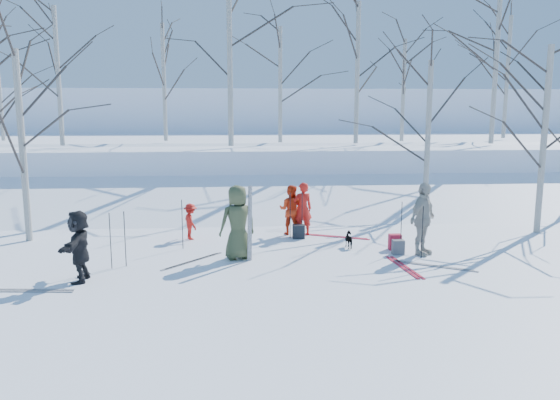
{
  "coord_description": "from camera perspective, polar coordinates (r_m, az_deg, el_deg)",
  "views": [
    {
      "loc": [
        -1.07,
        -12.94,
        3.75
      ],
      "look_at": [
        0.0,
        1.5,
        1.3
      ],
      "focal_mm": 35.0,
      "sensor_mm": 36.0,
      "label": 1
    }
  ],
  "objects": [
    {
      "name": "skier_cream_east",
      "position": [
        14.44,
        14.68,
        -1.94
      ],
      "size": [
        1.12,
        1.09,
        1.88
      ],
      "primitive_type": "imported",
      "rotation": [
        0.0,
        0.0,
        0.75
      ],
      "color": "beige",
      "rests_on": "ground"
    },
    {
      "name": "birch_plateau_b",
      "position": [
        25.07,
        0.03,
        11.91
      ],
      "size": [
        4.19,
        4.19,
        5.13
      ],
      "primitive_type": null,
      "color": "silver",
      "rests_on": "snow_plateau"
    },
    {
      "name": "skier_olive_center",
      "position": [
        13.63,
        -4.44,
        -2.34
      ],
      "size": [
        1.05,
        0.85,
        1.87
      ],
      "primitive_type": "imported",
      "rotation": [
        0.0,
        0.0,
        3.45
      ],
      "color": "#3C4429",
      "rests_on": "ground"
    },
    {
      "name": "ground",
      "position": [
        13.52,
        0.47,
        -6.5
      ],
      "size": [
        120.0,
        120.0,
        0.0
      ],
      "primitive_type": "plane",
      "color": "white",
      "rests_on": "ground"
    },
    {
      "name": "birch_plateau_e",
      "position": [
        31.04,
        22.64,
        11.71
      ],
      "size": [
        4.92,
        4.92,
        6.18
      ],
      "primitive_type": null,
      "color": "silver",
      "rests_on": "snow_plateau"
    },
    {
      "name": "snow_ramp",
      "position": [
        20.29,
        -1.14,
        -0.62
      ],
      "size": [
        70.0,
        9.49,
        4.12
      ],
      "primitive_type": "cube",
      "rotation": [
        0.3,
        0.0,
        0.0
      ],
      "color": "white",
      "rests_on": "ground"
    },
    {
      "name": "ski_pole_a",
      "position": [
        15.87,
        2.32,
        -1.6
      ],
      "size": [
        0.02,
        0.02,
        1.34
      ],
      "primitive_type": "cylinder",
      "color": "black",
      "rests_on": "ground"
    },
    {
      "name": "birch_plateau_f",
      "position": [
        24.59,
        8.07,
        12.94
      ],
      "size": [
        4.84,
        4.84,
        6.05
      ],
      "primitive_type": null,
      "color": "silver",
      "rests_on": "snow_plateau"
    },
    {
      "name": "birch_plateau_c",
      "position": [
        24.67,
        -22.16,
        11.84
      ],
      "size": [
        4.54,
        4.54,
        5.63
      ],
      "primitive_type": null,
      "color": "silver",
      "rests_on": "snow_plateau"
    },
    {
      "name": "ski_pair_a",
      "position": [
        13.74,
        -9.11,
        -6.32
      ],
      "size": [
        2.08,
        2.1,
        0.02
      ],
      "primitive_type": null,
      "rotation": [
        0.0,
        0.0,
        -0.72
      ],
      "color": "silver",
      "rests_on": "ground"
    },
    {
      "name": "birch_edge_b",
      "position": [
        18.07,
        25.85,
        5.58
      ],
      "size": [
        4.5,
        4.5,
        5.57
      ],
      "primitive_type": null,
      "color": "silver",
      "rests_on": "ground"
    },
    {
      "name": "birch_plateau_h",
      "position": [
        22.88,
        -5.29,
        15.63
      ],
      "size": [
        6.16,
        6.16,
        7.94
      ],
      "primitive_type": null,
      "color": "silver",
      "rests_on": "snow_plateau"
    },
    {
      "name": "birch_plateau_i",
      "position": [
        26.66,
        12.76,
        11.08
      ],
      "size": [
        3.89,
        3.89,
        4.7
      ],
      "primitive_type": null,
      "color": "silver",
      "rests_on": "snow_plateau"
    },
    {
      "name": "backpack_dark",
      "position": [
        15.88,
        1.96,
        -3.32
      ],
      "size": [
        0.34,
        0.24,
        0.4
      ],
      "primitive_type": "cube",
      "color": "black",
      "rests_on": "ground"
    },
    {
      "name": "dog",
      "position": [
        14.96,
        7.34,
        -4.14
      ],
      "size": [
        0.31,
        0.55,
        0.44
      ],
      "primitive_type": "imported",
      "rotation": [
        0.0,
        0.0,
        3.3
      ],
      "color": "black",
      "rests_on": "ground"
    },
    {
      "name": "upright_ski_right",
      "position": [
        13.38,
        -3.11,
        -2.49
      ],
      "size": [
        0.09,
        0.23,
        1.89
      ],
      "primitive_type": "cube",
      "rotation": [
        0.1,
        0.0,
        0.1
      ],
      "color": "silver",
      "rests_on": "ground"
    },
    {
      "name": "far_hill",
      "position": [
        50.99,
        -3.05,
        7.61
      ],
      "size": [
        90.0,
        30.0,
        6.0
      ],
      "primitive_type": "cube",
      "color": "white",
      "rests_on": "ground"
    },
    {
      "name": "upright_ski_left",
      "position": [
        13.39,
        -3.24,
        -2.49
      ],
      "size": [
        0.12,
        0.17,
        1.9
      ],
      "primitive_type": "cube",
      "rotation": [
        0.07,
        0.0,
        0.35
      ],
      "color": "silver",
      "rests_on": "ground"
    },
    {
      "name": "backpack_red",
      "position": [
        14.94,
        11.91,
        -4.31
      ],
      "size": [
        0.32,
        0.22,
        0.42
      ],
      "primitive_type": "cube",
      "color": "#A71931",
      "rests_on": "ground"
    },
    {
      "name": "ski_pole_g",
      "position": [
        13.52,
        -15.89,
        -3.94
      ],
      "size": [
        0.02,
        0.02,
        1.34
      ],
      "primitive_type": "cylinder",
      "color": "black",
      "rests_on": "ground"
    },
    {
      "name": "ski_pair_e",
      "position": [
        12.6,
        -24.8,
        -8.58
      ],
      "size": [
        0.55,
        1.94,
        0.02
      ],
      "primitive_type": null,
      "rotation": [
        0.0,
        0.0,
        1.48
      ],
      "color": "silver",
      "rests_on": "ground"
    },
    {
      "name": "ski_pair_d",
      "position": [
        13.67,
        15.88,
        -6.65
      ],
      "size": [
        1.88,
        2.08,
        0.02
      ],
      "primitive_type": null,
      "rotation": [
        0.0,
        0.0,
        1.03
      ],
      "color": "silver",
      "rests_on": "ground"
    },
    {
      "name": "ski_pole_f",
      "position": [
        14.65,
        12.55,
        -2.77
      ],
      "size": [
        0.02,
        0.02,
        1.34
      ],
      "primitive_type": "cylinder",
      "color": "black",
      "rests_on": "ground"
    },
    {
      "name": "ski_pole_e",
      "position": [
        14.86,
        -10.17,
        -2.51
      ],
      "size": [
        0.02,
        0.02,
        1.34
      ],
      "primitive_type": "cylinder",
      "color": "black",
      "rests_on": "ground"
    },
    {
      "name": "skier_red_north",
      "position": [
        16.17,
        2.39,
        -0.95
      ],
      "size": [
        0.64,
        0.48,
        1.59
      ],
      "primitive_type": "imported",
      "rotation": [
        0.0,
        0.0,
        3.34
      ],
      "color": "red",
      "rests_on": "ground"
    },
    {
      "name": "snow_plateau",
      "position": [
        30.09,
        -2.18,
        4.34
      ],
      "size": [
        70.0,
        18.0,
        2.2
      ],
      "primitive_type": "cube",
      "color": "white",
      "rests_on": "ground"
    },
    {
      "name": "birch_plateau_g",
      "position": [
        26.04,
        21.62,
        12.88
      ],
      "size": [
        5.28,
        5.28,
        6.68
      ],
      "primitive_type": null,
      "color": "silver",
      "rests_on": "snow_plateau"
    },
    {
      "name": "ski_pole_c",
      "position": [
        15.8,
        1.07,
        -1.64
      ],
      "size": [
        0.02,
        0.02,
        1.34
      ],
      "primitive_type": "cylinder",
      "color": "black",
      "rests_on": "ground"
    },
    {
      "name": "birch_plateau_a",
      "position": [
        26.78,
        -12.03,
        11.88
      ],
      "size": [
        4.4,
        4.4,
        5.43
      ],
      "primitive_type": null,
      "color": "silver",
      "rests_on": "snow_plateau"
    },
    {
      "name": "skier_grey_west",
      "position": [
        12.65,
        -20.26,
        -4.53
      ],
      "size": [
        0.48,
        1.47,
        1.58
      ],
      "primitive_type": "imported",
      "rotation": [
        0.0,
        0.0,
        4.71
      ],
      "color": "black",
      "rests_on": "ground"
    },
    {
      "name": "backpack_grey",
      "position": [
        14.48,
        12.24,
        -4.85
      ],
      "size": [
        0.3,
        0.2,
        0.38
      ],
      "primitive_type": "cube",
      "color": "#4F5056",
      "rests_on": "ground"
    },
    {
      "name": "ski_pole_d",
      "position": [
        13.43,
        -17.3,
        -4.1
      ],
      "size": [
        0.02,
        0.02,
        1.34
      ],
      "primitive_type": "cylinder",
      "color": "black",
      "rests_on": "ground"
    },
    {
      "name": "skier_redor_behind",
      "position": [
        16.29,
        1.13,
        -1.03
      ],
      "size": [
        0.87,
        0.78,
        1.49
      ],
      "primitive_type": "imported",
      "rotation": [
        0.0,
        0.0,
        2.79
      ],
      "color": "red",
      "rests_on": "ground"
    },
    {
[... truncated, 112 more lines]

